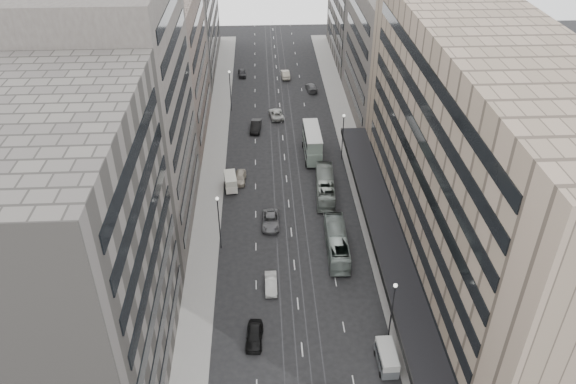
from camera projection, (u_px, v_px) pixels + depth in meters
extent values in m
plane|color=black|center=(298.00, 310.00, 66.49)|extent=(220.00, 220.00, 0.00)
cube|color=gray|center=(353.00, 151.00, 98.10)|extent=(4.00, 125.00, 0.15)
cube|color=gray|center=(215.00, 154.00, 97.08)|extent=(4.00, 125.00, 0.15)
cube|color=gray|center=(478.00, 162.00, 65.71)|extent=(15.00, 60.00, 30.00)
cube|color=black|center=(388.00, 238.00, 71.42)|extent=(4.40, 60.00, 0.50)
cube|color=#4A4440|center=(396.00, 55.00, 103.91)|extent=(15.00, 28.00, 24.00)
cube|color=#5D5954|center=(369.00, 0.00, 127.71)|extent=(15.00, 32.00, 28.00)
cube|color=#5D5954|center=(69.00, 264.00, 50.60)|extent=(15.00, 28.00, 30.00)
cube|color=#4A4440|center=(123.00, 113.00, 71.91)|extent=(15.00, 26.00, 34.00)
cube|color=#685A51|center=(157.00, 69.00, 96.83)|extent=(15.00, 28.00, 25.00)
cube|color=#5D5954|center=(178.00, 6.00, 123.39)|extent=(15.00, 38.00, 28.00)
cylinder|color=#262628|center=(391.00, 314.00, 60.53)|extent=(0.16, 0.16, 8.00)
sphere|color=silver|center=(395.00, 285.00, 58.25)|extent=(0.44, 0.44, 0.44)
cylinder|color=#262628|center=(343.00, 138.00, 93.74)|extent=(0.16, 0.16, 8.00)
sphere|color=silver|center=(344.00, 116.00, 91.46)|extent=(0.44, 0.44, 0.44)
cylinder|color=#262628|center=(219.00, 224.00, 73.82)|extent=(0.16, 0.16, 8.00)
sphere|color=silver|center=(217.00, 199.00, 71.54)|extent=(0.44, 0.44, 0.44)
cylinder|color=#262628|center=(230.00, 92.00, 109.52)|extent=(0.16, 0.16, 8.00)
sphere|color=silver|center=(229.00, 72.00, 107.25)|extent=(0.44, 0.44, 0.44)
imported|color=gray|center=(337.00, 242.00, 74.58)|extent=(2.88, 11.03, 3.05)
imported|color=#8F9A91|center=(325.00, 186.00, 85.99)|extent=(3.36, 11.21, 3.08)
cube|color=gray|center=(312.00, 148.00, 95.67)|extent=(2.64, 9.18, 2.34)
cube|color=gray|center=(312.00, 136.00, 94.45)|extent=(2.58, 8.82, 2.03)
cube|color=silver|center=(313.00, 131.00, 93.85)|extent=(2.64, 9.18, 0.12)
cylinder|color=black|center=(306.00, 164.00, 93.52)|extent=(0.30, 1.02, 1.02)
cylinder|color=black|center=(321.00, 163.00, 93.65)|extent=(0.30, 1.02, 1.02)
cylinder|color=black|center=(303.00, 145.00, 98.99)|extent=(0.30, 1.02, 1.02)
cylinder|color=black|center=(317.00, 144.00, 99.12)|extent=(0.30, 1.02, 1.02)
cube|color=#4D5053|center=(386.00, 360.00, 59.24)|extent=(1.86, 4.28, 1.11)
cube|color=#AFAFAA|center=(387.00, 354.00, 58.69)|extent=(1.83, 4.19, 0.87)
cylinder|color=black|center=(380.00, 375.00, 58.33)|extent=(0.19, 0.64, 0.63)
cylinder|color=black|center=(397.00, 374.00, 58.44)|extent=(0.19, 0.64, 0.63)
cylinder|color=black|center=(375.00, 353.00, 60.65)|extent=(0.19, 0.64, 0.63)
cylinder|color=black|center=(391.00, 352.00, 60.76)|extent=(0.19, 0.64, 0.63)
cube|color=silver|center=(231.00, 184.00, 87.62)|extent=(2.26, 4.15, 1.22)
cube|color=beige|center=(230.00, 178.00, 87.02)|extent=(2.22, 4.07, 0.96)
cylinder|color=black|center=(226.00, 192.00, 86.76)|extent=(0.26, 0.65, 0.63)
cylinder|color=black|center=(237.00, 191.00, 87.02)|extent=(0.26, 0.65, 0.63)
cylinder|color=black|center=(225.00, 183.00, 88.90)|extent=(0.26, 0.65, 0.63)
cylinder|color=black|center=(236.00, 182.00, 89.16)|extent=(0.26, 0.65, 0.63)
imported|color=black|center=(254.00, 336.00, 62.13)|extent=(2.13, 4.65, 1.55)
imported|color=beige|center=(271.00, 284.00, 69.21)|extent=(1.47, 4.18, 1.38)
imported|color=#5D5D60|center=(271.00, 221.00, 79.93)|extent=(2.60, 5.39, 1.48)
imported|color=#A89D8B|center=(240.00, 178.00, 89.48)|extent=(2.02, 4.48, 1.49)
imported|color=black|center=(256.00, 126.00, 104.21)|extent=(2.27, 5.28, 1.69)
imported|color=beige|center=(276.00, 114.00, 108.77)|extent=(3.08, 5.57, 1.47)
imported|color=#555557|center=(311.00, 87.00, 119.52)|extent=(2.42, 4.99, 1.40)
imported|color=#262628|center=(242.00, 73.00, 126.27)|extent=(1.89, 4.17, 1.39)
imported|color=beige|center=(285.00, 74.00, 125.44)|extent=(2.01, 5.00, 1.62)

